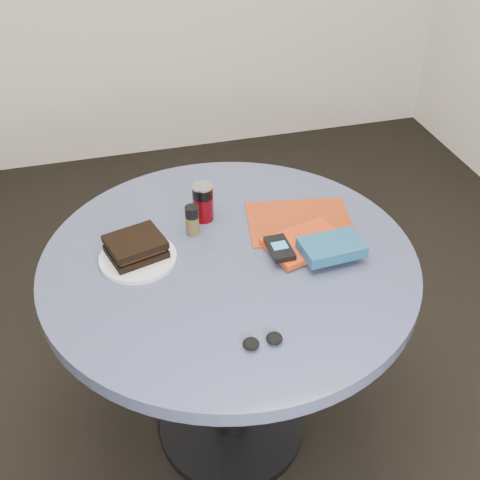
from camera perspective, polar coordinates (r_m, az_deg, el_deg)
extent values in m
plane|color=black|center=(2.15, -0.81, -17.37)|extent=(4.00, 4.00, 0.00)
cylinder|color=black|center=(2.13, -0.81, -17.14)|extent=(0.48, 0.48, 0.03)
cylinder|color=black|center=(1.86, -0.91, -10.76)|extent=(0.11, 0.11, 0.68)
cylinder|color=#3A4260|center=(1.61, -1.03, -2.16)|extent=(1.00, 1.00, 0.04)
cylinder|color=white|center=(1.60, -9.65, -1.71)|extent=(0.23, 0.23, 0.01)
cube|color=black|center=(1.60, -9.81, -1.05)|extent=(0.17, 0.15, 0.02)
cube|color=black|center=(1.59, -9.86, -0.62)|extent=(0.15, 0.13, 0.01)
cube|color=black|center=(1.58, -9.92, -0.18)|extent=(0.17, 0.15, 0.02)
cylinder|color=#57040A|center=(1.71, -3.50, 3.08)|extent=(0.06, 0.06, 0.08)
cylinder|color=black|center=(1.69, -3.57, 4.57)|extent=(0.07, 0.07, 0.03)
cylinder|color=silver|center=(1.68, -3.59, 5.09)|extent=(0.07, 0.07, 0.01)
cylinder|color=#503E22|center=(1.66, -4.52, 1.43)|extent=(0.04, 0.04, 0.06)
cylinder|color=black|center=(1.64, -4.59, 2.68)|extent=(0.04, 0.04, 0.03)
cube|color=maroon|center=(1.72, 5.66, 1.74)|extent=(0.32, 0.26, 0.01)
cube|color=#B82E0E|center=(1.63, 6.20, -0.28)|extent=(0.23, 0.19, 0.02)
cube|color=navy|center=(1.58, 8.68, -0.69)|extent=(0.17, 0.11, 0.03)
cube|color=black|center=(1.58, 3.76, -0.78)|extent=(0.06, 0.10, 0.02)
cube|color=#2270AC|center=(1.57, 3.78, -0.52)|extent=(0.04, 0.03, 0.00)
ellipsoid|color=black|center=(1.35, 1.05, -9.81)|extent=(0.04, 0.04, 0.02)
ellipsoid|color=black|center=(1.36, 3.27, -9.29)|extent=(0.04, 0.04, 0.02)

